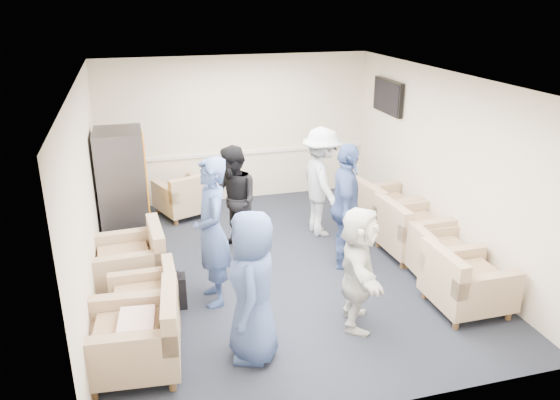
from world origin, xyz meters
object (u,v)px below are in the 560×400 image
object	(u,v)px
armchair_right_far	(384,211)
person_mid_right	(346,207)
armchair_right_midnear	(437,256)
vending_machine	(123,187)
armchair_right_near	(463,284)
person_mid_left	(212,232)
armchair_left_mid	(148,303)
armchair_corner	(186,198)
armchair_left_far	(134,263)
person_front_left	(253,287)
armchair_left_near	(140,339)
person_back_left	(234,202)
person_front_right	(358,268)
armchair_right_midfar	(410,231)
person_back_right	(321,182)

from	to	relation	value
armchair_right_far	person_mid_right	size ratio (longest dim) A/B	0.58
armchair_right_midnear	vending_machine	distance (m)	4.80
armchair_right_near	armchair_right_far	world-z (taller)	armchair_right_far
armchair_right_midnear	person_mid_left	distance (m)	3.13
armchair_left_mid	armchair_corner	size ratio (longest dim) A/B	0.71
armchair_left_mid	person_mid_left	bearing A→B (deg)	114.18
armchair_left_far	person_front_left	xyz separation A→B (m)	(1.21, -1.86, 0.48)
person_front_left	armchair_right_near	bearing A→B (deg)	110.03
armchair_left_far	armchair_right_midnear	xyz separation A→B (m)	(4.04, -0.82, -0.04)
armchair_left_far	armchair_left_near	bearing A→B (deg)	-2.51
person_back_left	armchair_right_midnear	bearing A→B (deg)	40.76
armchair_right_far	armchair_corner	xyz separation A→B (m)	(-3.06, 1.60, -0.04)
armchair_left_mid	person_front_left	distance (m)	1.48
armchair_right_midnear	person_front_right	distance (m)	1.77
person_mid_right	vending_machine	bearing A→B (deg)	80.47
armchair_left_far	person_front_right	xyz separation A→B (m)	(2.51, -1.60, 0.39)
person_mid_left	person_back_left	size ratio (longest dim) A/B	1.15
armchair_left_far	armchair_corner	xyz separation A→B (m)	(0.94, 2.39, -0.03)
person_back_left	person_front_right	bearing A→B (deg)	5.29
person_mid_right	person_back_left	bearing A→B (deg)	80.46
armchair_left_near	armchair_right_near	bearing A→B (deg)	97.47
armchair_right_midfar	person_back_right	bearing A→B (deg)	40.78
armchair_left_near	armchair_left_mid	size ratio (longest dim) A/B	1.30
person_back_right	person_mid_right	distance (m)	1.17
armchair_left_near	person_mid_right	size ratio (longest dim) A/B	0.56
person_back_left	armchair_right_midfar	bearing A→B (deg)	54.80
armchair_right_near	person_front_right	world-z (taller)	person_front_right
person_mid_left	armchair_left_far	bearing A→B (deg)	-123.32
person_mid_left	person_front_left	bearing A→B (deg)	8.87
armchair_left_mid	armchair_left_far	size ratio (longest dim) A/B	0.81
person_back_right	person_front_right	size ratio (longest dim) A/B	1.18
armchair_right_midfar	armchair_left_near	bearing A→B (deg)	110.82
armchair_right_midfar	armchair_corner	xyz separation A→B (m)	(-3.08, 2.45, -0.03)
armchair_left_near	armchair_left_mid	xyz separation A→B (m)	(0.12, 0.80, -0.06)
armchair_right_near	person_front_right	distance (m)	1.46
person_back_left	person_front_left	bearing A→B (deg)	-25.14
armchair_left_far	armchair_corner	distance (m)	2.57
armchair_left_mid	armchair_right_near	bearing A→B (deg)	80.05
armchair_right_far	person_back_left	xyz separation A→B (m)	(-2.50, -0.10, 0.46)
armchair_corner	person_back_right	size ratio (longest dim) A/B	0.62
armchair_right_far	person_front_right	size ratio (longest dim) A/B	0.70
armchair_right_midfar	person_front_right	size ratio (longest dim) A/B	0.64
person_back_right	armchair_right_midfar	bearing A→B (deg)	-139.09
armchair_corner	person_back_right	distance (m)	2.52
armchair_right_near	person_front_right	xyz separation A→B (m)	(-1.40, 0.05, 0.39)
person_back_right	person_front_right	distance (m)	2.68
armchair_right_midnear	person_front_right	size ratio (longest dim) A/B	0.57
armchair_left_near	armchair_corner	world-z (taller)	armchair_left_near
armchair_right_midfar	person_front_right	distance (m)	2.19
person_front_right	armchair_right_near	bearing A→B (deg)	-73.17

